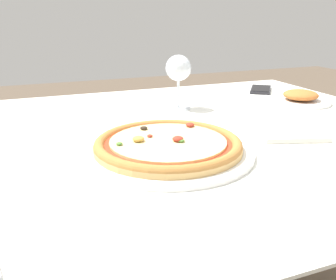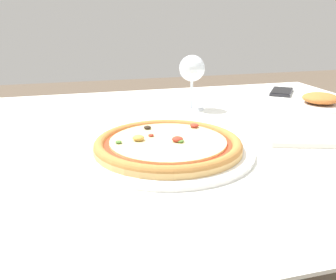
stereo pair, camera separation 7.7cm
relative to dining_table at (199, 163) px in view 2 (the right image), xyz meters
The scene contains 6 objects.
dining_table is the anchor object (origin of this frame).
pizza_plate 0.20m from the dining_table, 132.22° to the right, with size 0.36×0.36×0.04m.
wine_glass_far_left 0.30m from the dining_table, 76.88° to the left, with size 0.08×0.08×0.16m.
cell_phone 0.57m from the dining_table, 38.54° to the left, with size 0.14×0.16×0.01m.
side_plate 0.48m from the dining_table, 17.56° to the left, with size 0.19×0.19×0.04m.
napkin_folded 0.25m from the dining_table, 32.26° to the right, with size 0.18×0.15×0.01m.
Camera 2 is at (-0.31, -0.83, 1.02)m, focal length 40.00 mm.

